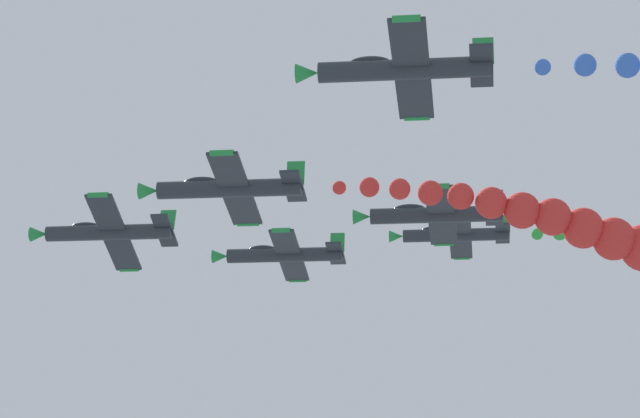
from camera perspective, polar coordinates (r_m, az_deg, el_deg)
airplane_lead at (r=95.63m, az=-9.05°, el=-0.98°), size 8.90×10.35×4.18m
airplane_left_inner at (r=83.02m, az=-3.99°, el=0.88°), size 9.31×10.35×3.27m
smoke_trail_left_inner at (r=83.96m, az=12.42°, el=-1.36°), size 6.63×24.11×7.25m
airplane_right_inner at (r=104.28m, az=-1.61°, el=-1.95°), size 9.33×10.35×3.22m
airplane_left_outer at (r=92.58m, az=4.82°, el=-0.24°), size 9.37×10.35×3.14m
airplane_right_outer at (r=70.37m, az=3.45°, el=5.94°), size 9.29×10.35×3.30m
airplane_trailing at (r=115.57m, az=5.69°, el=-1.09°), size 9.36×10.35×3.17m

